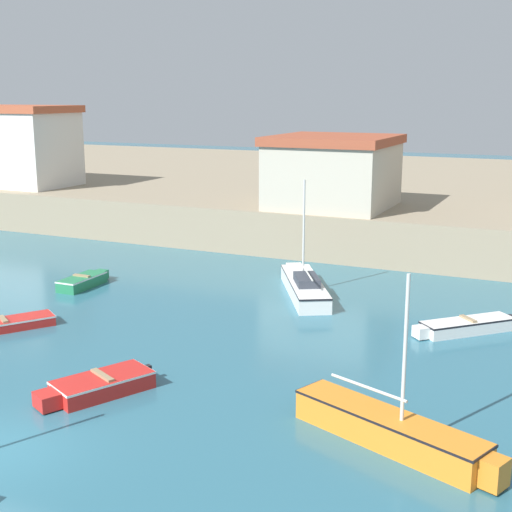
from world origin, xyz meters
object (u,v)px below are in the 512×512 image
at_px(sailboat_white_5, 304,285).
at_px(harbor_shed_mid_row, 333,171).
at_px(dinghy_red_3, 99,385).
at_px(dinghy_white_2, 466,326).
at_px(sailboat_orange_0, 391,430).
at_px(harbor_shed_far_end, 15,145).
at_px(dinghy_green_7, 83,281).
at_px(dinghy_red_1, 1,325).

distance_m(sailboat_white_5, harbor_shed_mid_row, 10.87).
bearing_deg(dinghy_red_3, dinghy_white_2, 48.76).
distance_m(dinghy_red_3, sailboat_white_5, 13.12).
relative_size(sailboat_orange_0, dinghy_white_2, 1.67).
bearing_deg(sailboat_white_5, dinghy_red_3, -97.73).
distance_m(harbor_shed_mid_row, harbor_shed_far_end, 24.01).
xyz_separation_m(dinghy_green_7, harbor_shed_mid_row, (8.06, 12.94, 4.34)).
bearing_deg(dinghy_green_7, harbor_shed_mid_row, 58.09).
bearing_deg(sailboat_orange_0, dinghy_red_1, 169.93).
bearing_deg(dinghy_red_1, dinghy_red_3, -25.04).
height_order(dinghy_red_1, harbor_shed_mid_row, harbor_shed_mid_row).
distance_m(dinghy_red_1, harbor_shed_far_end, 26.53).
height_order(dinghy_red_3, dinghy_green_7, dinghy_red_3).
bearing_deg(harbor_shed_mid_row, sailboat_white_5, -78.46).
bearing_deg(harbor_shed_mid_row, harbor_shed_far_end, 179.62).
xyz_separation_m(dinghy_red_1, harbor_shed_far_end, (-17.07, 19.64, 5.18)).
distance_m(dinghy_white_2, dinghy_green_7, 17.64).
height_order(dinghy_white_2, dinghy_red_3, dinghy_red_3).
xyz_separation_m(harbor_shed_mid_row, harbor_shed_far_end, (-24.00, 0.16, 0.77)).
relative_size(sailboat_white_5, dinghy_green_7, 2.09).
height_order(sailboat_white_5, harbor_shed_mid_row, harbor_shed_mid_row).
height_order(dinghy_white_2, harbor_shed_far_end, harbor_shed_far_end).
bearing_deg(dinghy_red_1, sailboat_orange_0, -10.07).
distance_m(dinghy_red_1, dinghy_red_3, 7.91).
bearing_deg(harbor_shed_mid_row, dinghy_green_7, -121.91).
relative_size(sailboat_orange_0, sailboat_white_5, 0.92).
xyz_separation_m(sailboat_orange_0, dinghy_white_2, (0.36, 10.15, -0.18)).
relative_size(dinghy_red_1, sailboat_white_5, 0.63).
bearing_deg(dinghy_green_7, dinghy_red_3, -49.98).
height_order(sailboat_orange_0, harbor_shed_mid_row, harbor_shed_mid_row).
relative_size(sailboat_orange_0, dinghy_red_3, 1.61).
height_order(sailboat_orange_0, sailboat_white_5, sailboat_white_5).
bearing_deg(sailboat_white_5, dinghy_red_1, -132.80).
height_order(dinghy_red_3, sailboat_white_5, sailboat_white_5).
relative_size(sailboat_orange_0, harbor_shed_mid_row, 0.84).
bearing_deg(harbor_shed_far_end, dinghy_green_7, -39.42).
height_order(dinghy_red_3, harbor_shed_far_end, harbor_shed_far_end).
relative_size(dinghy_white_2, dinghy_red_3, 0.96).
xyz_separation_m(sailboat_orange_0, dinghy_green_7, (-17.27, 9.40, -0.17)).
relative_size(harbor_shed_mid_row, harbor_shed_far_end, 0.82).
bearing_deg(dinghy_white_2, harbor_shed_mid_row, 128.12).
relative_size(sailboat_orange_0, dinghy_red_1, 1.47).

